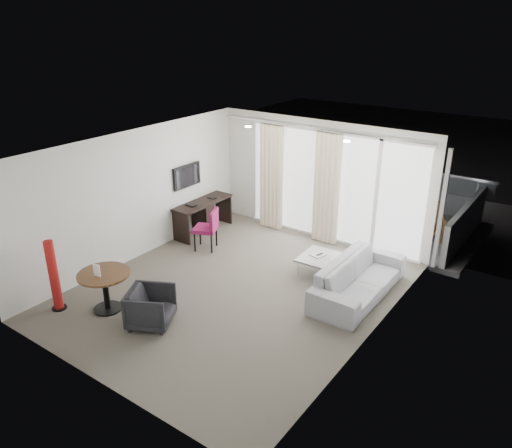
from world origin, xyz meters
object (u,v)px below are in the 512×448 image
Objects in this scene: desk_chair at (205,229)px; red_lamp at (54,276)px; round_table at (106,291)px; sofa at (359,278)px; coffee_table at (322,266)px; tub_armchair at (151,307)px; rattan_chair_b at (432,222)px; desk at (203,217)px; rattan_chair_a at (394,218)px.

desk_chair is 3.27m from red_lamp.
sofa is at bearing 41.58° from round_table.
round_table is 1.08× the size of coffee_table.
sofa is at bearing -21.51° from desk_chair.
rattan_chair_b is (2.57, 5.91, 0.08)m from tub_armchair.
coffee_table is at bearing 50.18° from red_lamp.
desk is at bearing 110.60° from desk_chair.
coffee_table is (3.18, -0.24, -0.19)m from desk.
desk is 1.95× the size of coffee_table.
tub_armchair is 0.81× the size of rattan_chair_a.
desk_chair is (0.63, -0.66, 0.08)m from desk.
sofa is 3.17m from rattan_chair_b.
rattan_chair_a reaches higher than sofa.
rattan_chair_a is at bearing 80.32° from coffee_table.
rattan_chair_a is at bearing 32.22° from desk.
rattan_chair_a reaches higher than tub_armchair.
red_lamp is at bearing -122.00° from desk_chair.
rattan_chair_b is at bearing 57.08° from red_lamp.
coffee_table is 3.08m from rattan_chair_b.
rattan_chair_b is (3.71, 3.27, -0.05)m from desk_chair.
red_lamp is at bearing -87.95° from desk.
red_lamp is 1.82× the size of tub_armchair.
round_table is (0.20, -2.77, -0.10)m from desk_chair.
desk_chair is 4.94m from rattan_chair_b.
round_table is 0.94m from tub_armchair.
rattan_chair_a is 1.08× the size of rattan_chair_b.
desk is 4.26m from rattan_chair_a.
red_lamp reaches higher than sofa.
red_lamp reaches higher than round_table.
tub_armchair is (1.63, 0.59, -0.31)m from red_lamp.
desk is at bearing 82.32° from sofa.
red_lamp is 0.55× the size of sofa.
coffee_table is at bearing -120.97° from rattan_chair_a.
round_table is at bearing 33.42° from red_lamp.
rattan_chair_a is (3.61, 2.27, 0.06)m from desk.
coffee_table is 1.01× the size of rattan_chair_b.
coffee_table is 0.35× the size of sofa.
coffee_table is at bearing -4.28° from desk.
desk is at bearing 103.72° from round_table.
tub_armchair is at bearing 139.97° from sofa.
tub_armchair is (1.77, -3.30, -0.05)m from desk.
desk_chair reaches higher than desk.
desk reaches higher than coffee_table.
rattan_chair_b is at bearing -51.12° from tub_armchair.
tub_armchair is at bearing -61.83° from desk.
red_lamp is 1.76m from tub_armchair.
coffee_table is (3.04, 3.64, -0.45)m from red_lamp.
tub_armchair is (1.13, -2.64, -0.13)m from desk_chair.
sofa reaches higher than tub_armchair.
round_table is at bearing -109.10° from desk_chair.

